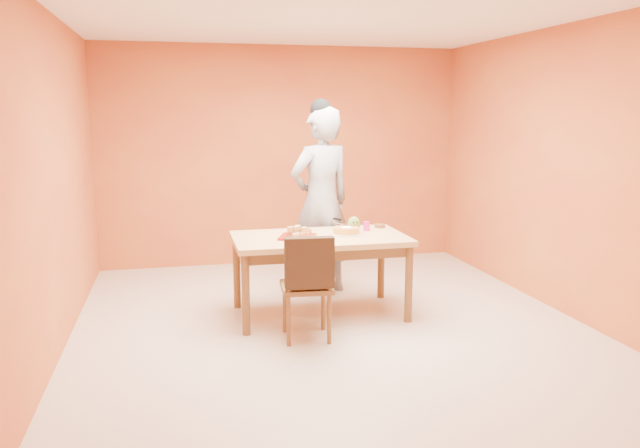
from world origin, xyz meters
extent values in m
plane|color=beige|center=(0.00, 0.00, 0.00)|extent=(5.00, 5.00, 0.00)
plane|color=white|center=(0.00, 0.00, 2.70)|extent=(5.00, 5.00, 0.00)
plane|color=#C36D2D|center=(0.00, 2.50, 1.35)|extent=(4.50, 0.00, 4.50)
plane|color=#C36D2D|center=(-2.25, 0.00, 1.35)|extent=(0.00, 5.00, 5.00)
plane|color=#C36D2D|center=(2.25, 0.00, 1.35)|extent=(0.00, 5.00, 5.00)
cube|color=tan|center=(-0.03, 0.30, 0.73)|extent=(1.60, 0.90, 0.05)
cube|color=brown|center=(-0.03, 0.30, 0.66)|extent=(1.48, 0.78, 0.10)
cylinder|color=brown|center=(-0.77, -0.09, 0.35)|extent=(0.07, 0.07, 0.71)
cylinder|color=brown|center=(-0.77, 0.69, 0.35)|extent=(0.07, 0.07, 0.71)
cylinder|color=brown|center=(0.71, -0.09, 0.35)|extent=(0.07, 0.07, 0.71)
cylinder|color=brown|center=(0.71, 0.69, 0.35)|extent=(0.07, 0.07, 0.71)
imported|color=gray|center=(0.16, 1.05, 0.97)|extent=(0.82, 0.67, 1.95)
cube|color=maroon|center=(-0.24, 0.27, 0.77)|extent=(0.40, 0.40, 0.02)
cylinder|color=maroon|center=(-0.19, 0.52, 0.77)|extent=(0.27, 0.27, 0.01)
cylinder|color=white|center=(0.23, 0.31, 0.77)|extent=(0.38, 0.38, 0.01)
cylinder|color=gold|center=(0.23, 0.31, 0.80)|extent=(0.30, 0.30, 0.06)
cube|color=silver|center=(0.24, 0.49, 0.83)|extent=(0.15, 0.27, 0.01)
ellipsoid|color=olive|center=(0.33, 0.40, 0.84)|extent=(0.14, 0.12, 0.15)
cylinder|color=#DA208A|center=(0.47, 0.45, 0.80)|extent=(0.08, 0.08, 0.09)
cylinder|color=#3B2610|center=(0.65, 0.58, 0.78)|extent=(0.12, 0.12, 0.03)
camera|label=1|loc=(-1.32, -5.23, 1.90)|focal=35.00mm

